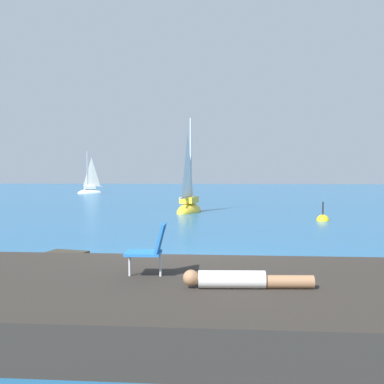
# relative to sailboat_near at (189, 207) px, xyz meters

# --- Properties ---
(ground_plane) EXTENTS (160.00, 160.00, 0.00)m
(ground_plane) POSITION_rel_sailboat_near_xyz_m (1.14, -14.84, -0.30)
(ground_plane) COLOR #236093
(shore_ledge) EXTENTS (8.25, 4.37, 0.58)m
(shore_ledge) POSITION_rel_sailboat_near_xyz_m (0.98, -18.61, -0.01)
(shore_ledge) COLOR #2D2823
(shore_ledge) RESTS_ON ground
(boulder_seaward) EXTENTS (0.67, 0.77, 0.56)m
(boulder_seaward) POSITION_rel_sailboat_near_xyz_m (0.29, -16.56, -0.30)
(boulder_seaward) COLOR #292424
(boulder_seaward) RESTS_ON ground
(boulder_inland) EXTENTS (2.06, 1.98, 1.17)m
(boulder_inland) POSITION_rel_sailboat_near_xyz_m (-1.62, -16.08, -0.30)
(boulder_inland) COLOR #302C22
(boulder_inland) RESTS_ON ground
(sailboat_near) EXTENTS (1.67, 3.10, 5.61)m
(sailboat_near) POSITION_rel_sailboat_near_xyz_m (0.00, 0.00, 0.00)
(sailboat_near) COLOR yellow
(sailboat_near) RESTS_ON ground
(sailboat_far) EXTENTS (2.63, 1.94, 4.80)m
(sailboat_far) POSITION_rel_sailboat_near_xyz_m (-12.05, 22.66, -0.04)
(sailboat_far) COLOR white
(sailboat_far) RESTS_ON ground
(person_sunbather) EXTENTS (1.76, 0.30, 0.25)m
(person_sunbather) POSITION_rel_sailboat_near_xyz_m (2.17, -19.07, 0.39)
(person_sunbather) COLOR white
(person_sunbather) RESTS_ON shore_ledge
(beach_chair) EXTENTS (0.61, 0.50, 0.80)m
(beach_chair) POSITION_rel_sailboat_near_xyz_m (0.84, -18.41, 0.72)
(beach_chair) COLOR blue
(beach_chair) RESTS_ON shore_ledge
(marker_buoy) EXTENTS (0.56, 0.56, 1.13)m
(marker_buoy) POSITION_rel_sailboat_near_xyz_m (6.29, -4.09, -0.30)
(marker_buoy) COLOR yellow
(marker_buoy) RESTS_ON ground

